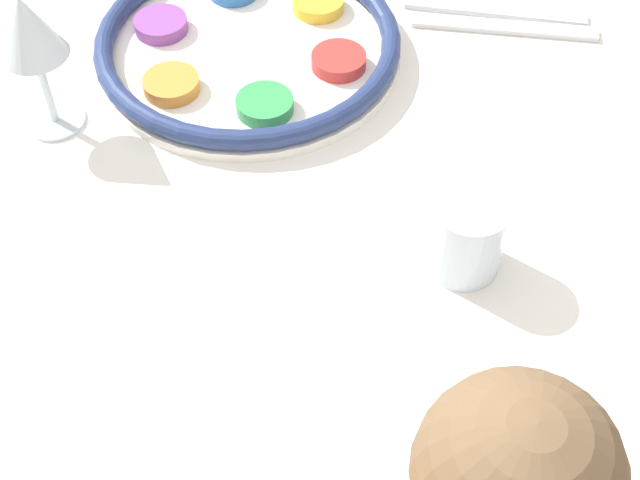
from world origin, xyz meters
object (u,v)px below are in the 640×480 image
(cup_mid, at_px, (466,236))
(seder_plate, at_px, (248,44))
(coconut, at_px, (517,475))
(wine_glass, at_px, (29,32))

(cup_mid, bearing_deg, seder_plate, -157.31)
(cup_mid, bearing_deg, coconut, -16.03)
(wine_glass, bearing_deg, cup_mid, 52.74)
(coconut, height_order, cup_mid, coconut)
(wine_glass, height_order, coconut, coconut)
(seder_plate, relative_size, cup_mid, 4.38)
(seder_plate, xyz_separation_m, wine_glass, (0.06, -0.20, 0.09))
(wine_glass, xyz_separation_m, cup_mid, (0.25, 0.33, -0.07))
(coconut, relative_size, cup_mid, 1.57)
(wine_glass, bearing_deg, seder_plate, 106.69)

